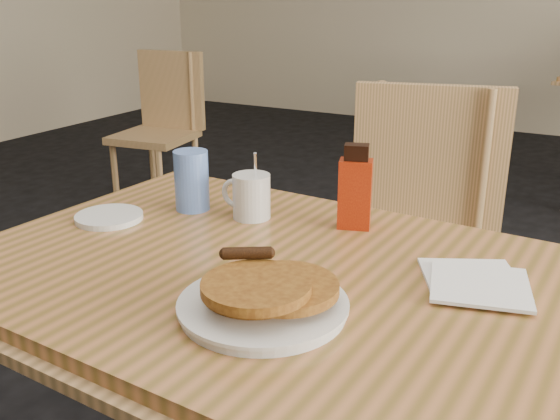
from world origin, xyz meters
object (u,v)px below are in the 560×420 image
at_px(coffee_mug, 250,195).
at_px(syrup_bottle, 355,190).
at_px(chair_wall_extra, 163,117).
at_px(blue_tumbler, 192,180).
at_px(pancake_plate, 264,298).
at_px(chair_main_far, 414,227).
at_px(main_table, 281,292).

height_order(coffee_mug, syrup_bottle, syrup_bottle).
xyz_separation_m(chair_wall_extra, blue_tumbler, (1.49, -1.70, 0.29)).
bearing_deg(pancake_plate, chair_main_far, 92.87).
height_order(main_table, coffee_mug, coffee_mug).
height_order(main_table, syrup_bottle, syrup_bottle).
xyz_separation_m(chair_wall_extra, syrup_bottle, (1.84, -1.63, 0.30)).
relative_size(main_table, syrup_bottle, 7.07).
distance_m(coffee_mug, blue_tumbler, 0.14).
distance_m(chair_main_far, syrup_bottle, 0.58).
bearing_deg(syrup_bottle, chair_wall_extra, 120.31).
height_order(main_table, pancake_plate, pancake_plate).
bearing_deg(chair_wall_extra, blue_tumbler, -56.49).
bearing_deg(chair_wall_extra, syrup_bottle, -49.26).
bearing_deg(chair_wall_extra, main_table, -53.79).
bearing_deg(coffee_mug, blue_tumbler, -172.12).
height_order(pancake_plate, coffee_mug, coffee_mug).
relative_size(main_table, pancake_plate, 4.75).
xyz_separation_m(main_table, coffee_mug, (-0.18, 0.20, 0.09)).
height_order(chair_main_far, chair_wall_extra, chair_main_far).
distance_m(main_table, chair_main_far, 0.78).
distance_m(syrup_bottle, blue_tumbler, 0.36).
height_order(chair_wall_extra, blue_tumbler, chair_wall_extra).
relative_size(chair_main_far, chair_wall_extra, 1.08).
xyz_separation_m(main_table, blue_tumbler, (-0.32, 0.18, 0.11)).
height_order(main_table, chair_main_far, chair_main_far).
height_order(chair_wall_extra, syrup_bottle, syrup_bottle).
distance_m(chair_main_far, blue_tumbler, 0.71).
xyz_separation_m(main_table, chair_main_far, (0.01, 0.77, -0.13)).
bearing_deg(blue_tumbler, pancake_plate, -41.19).
height_order(chair_main_far, syrup_bottle, chair_main_far).
bearing_deg(coffee_mug, syrup_bottle, 14.69).
xyz_separation_m(main_table, syrup_bottle, (0.03, 0.25, 0.12)).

